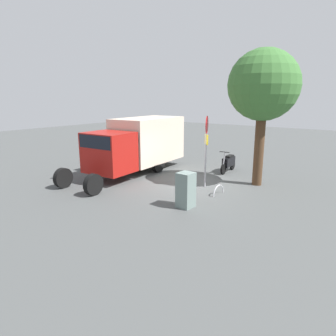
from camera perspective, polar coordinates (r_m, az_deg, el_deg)
name	(u,v)px	position (r m, az deg, el deg)	size (l,w,h in m)	color
ground_plane	(190,185)	(13.97, 4.21, -3.17)	(60.00, 60.00, 0.00)	#474A4A
box_truck_near	(137,143)	(16.08, -5.88, 4.77)	(7.72, 2.64, 2.85)	black
motorcycle	(228,162)	(16.53, 11.40, 1.05)	(1.81, 0.55, 1.20)	black
stop_sign	(206,140)	(13.30, 7.28, 5.24)	(0.71, 0.33, 3.17)	#9E9EA3
street_tree	(263,86)	(14.02, 17.65, 14.54)	(3.08, 3.08, 6.00)	#47301E
utility_cabinet	(186,190)	(10.99, 3.39, -4.20)	(0.57, 0.54, 1.31)	slate
bike_rack_hoop	(218,195)	(12.72, 9.51, -5.00)	(0.85, 0.85, 0.05)	#B7B7BC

